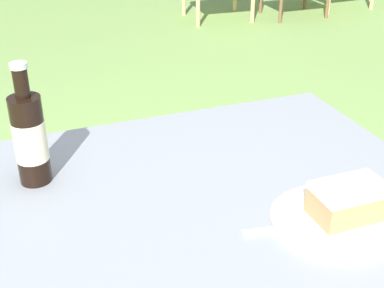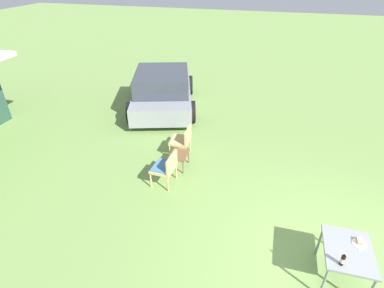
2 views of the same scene
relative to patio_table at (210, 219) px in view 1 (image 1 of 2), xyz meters
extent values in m
cylinder|color=tan|center=(1.80, 3.37, -0.43)|extent=(0.04, 0.04, 0.39)
cylinder|color=tan|center=(1.30, 3.40, -0.43)|extent=(0.04, 0.04, 0.39)
cylinder|color=brown|center=(2.02, 3.26, -0.45)|extent=(0.03, 0.03, 0.35)
cube|color=gray|center=(0.00, 0.00, 0.05)|extent=(0.88, 0.71, 0.04)
cylinder|color=gray|center=(-0.40, 0.32, -0.30)|extent=(0.04, 0.04, 0.65)
cylinder|color=gray|center=(0.40, 0.32, -0.30)|extent=(0.04, 0.04, 0.65)
cylinder|color=silver|center=(0.16, -0.17, 0.07)|extent=(0.22, 0.22, 0.01)
cube|color=tan|center=(0.19, -0.17, 0.10)|extent=(0.12, 0.08, 0.05)
cube|color=silver|center=(0.19, -0.17, 0.13)|extent=(0.13, 0.08, 0.01)
cylinder|color=black|center=(-0.31, 0.15, 0.16)|extent=(0.06, 0.06, 0.18)
cylinder|color=black|center=(-0.31, 0.15, 0.27)|extent=(0.03, 0.03, 0.06)
cylinder|color=silver|center=(-0.31, 0.15, 0.31)|extent=(0.03, 0.03, 0.01)
cylinder|color=beige|center=(-0.31, 0.15, 0.16)|extent=(0.06, 0.06, 0.08)
cube|color=silver|center=(0.09, -0.16, 0.07)|extent=(0.18, 0.04, 0.01)
camera|label=1|loc=(-0.34, -0.80, 0.63)|focal=50.00mm
camera|label=2|loc=(-3.55, 1.49, 3.83)|focal=28.00mm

